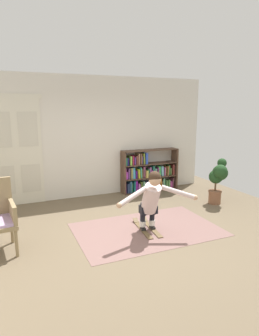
% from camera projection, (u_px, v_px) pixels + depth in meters
% --- Properties ---
extents(ground_plane, '(7.20, 7.20, 0.00)m').
position_uv_depth(ground_plane, '(137.00, 235.00, 5.04)').
color(ground_plane, brown).
extents(back_wall, '(6.00, 0.10, 2.90)m').
position_uv_depth(back_wall, '(93.00, 137.00, 7.08)').
color(back_wall, silver).
rests_on(back_wall, ground).
extents(double_door, '(1.22, 0.05, 2.45)m').
position_uv_depth(double_door, '(16.00, 151.00, 6.40)').
color(double_door, beige).
rests_on(double_door, ground).
extents(rug, '(2.54, 1.65, 0.01)m').
position_uv_depth(rug, '(147.00, 229.00, 5.26)').
color(rug, '#7A5954').
rests_on(rug, ground).
extents(bookshelf, '(1.55, 0.30, 1.09)m').
position_uv_depth(bookshelf, '(147.00, 174.00, 7.64)').
color(bookshelf, '#503A2C').
rests_on(bookshelf, ground).
extents(potted_plant, '(0.43, 0.48, 1.04)m').
position_uv_depth(potted_plant, '(218.00, 177.00, 6.59)').
color(potted_plant, brown).
rests_on(potted_plant, ground).
extents(skis_pair, '(0.35, 0.87, 0.07)m').
position_uv_depth(skis_pair, '(147.00, 228.00, 5.29)').
color(skis_pair, brown).
rests_on(skis_pair, rug).
extents(person_skier, '(1.40, 0.71, 1.07)m').
position_uv_depth(person_skier, '(151.00, 197.00, 4.97)').
color(person_skier, white).
rests_on(person_skier, skis_pair).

